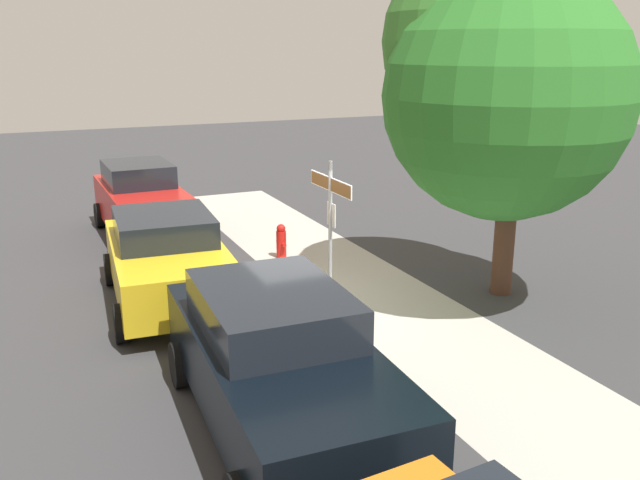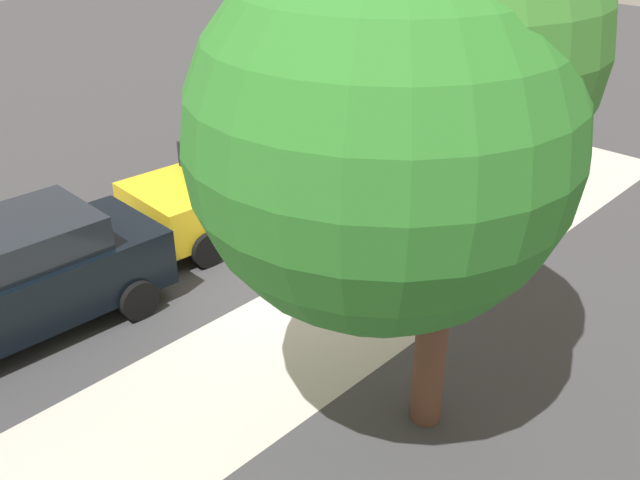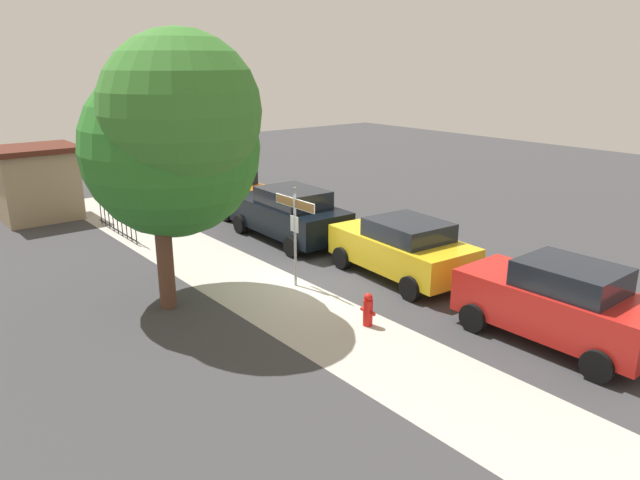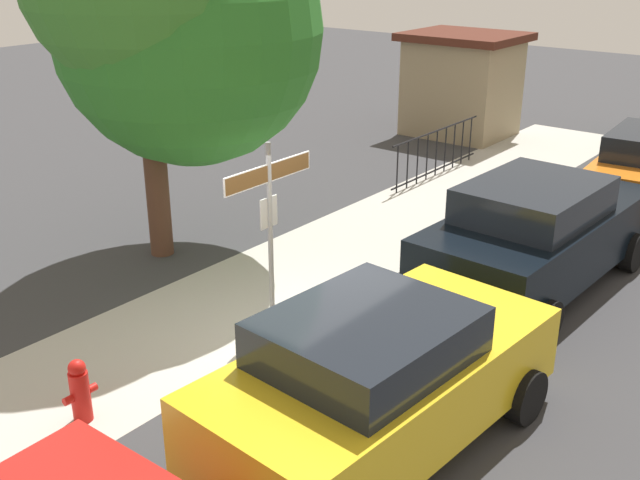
% 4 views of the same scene
% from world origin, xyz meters
% --- Properties ---
extents(ground_plane, '(60.00, 60.00, 0.00)m').
position_xyz_m(ground_plane, '(0.00, 0.00, 0.00)').
color(ground_plane, '#38383A').
extents(sidewalk_strip, '(24.00, 2.60, 0.00)m').
position_xyz_m(sidewalk_strip, '(2.00, 1.30, 0.00)').
color(sidewalk_strip, '#B3AFA5').
rests_on(sidewalk_strip, ground_plane).
extents(street_sign, '(1.65, 0.07, 2.66)m').
position_xyz_m(street_sign, '(0.06, 0.40, 1.84)').
color(street_sign, '#9EA0A5').
rests_on(street_sign, ground_plane).
extents(shade_tree, '(4.66, 4.21, 6.47)m').
position_xyz_m(shade_tree, '(0.96, 3.12, 4.10)').
color(shade_tree, brown).
rests_on(shade_tree, ground_plane).
extents(car_red, '(4.12, 2.00, 1.82)m').
position_xyz_m(car_red, '(-6.05, -1.90, 0.92)').
color(car_red, red).
rests_on(car_red, ground_plane).
extents(car_yellow, '(4.32, 2.37, 1.65)m').
position_xyz_m(car_yellow, '(-1.25, -2.27, 0.85)').
color(car_yellow, gold).
rests_on(car_yellow, ground_plane).
extents(car_black, '(4.76, 2.25, 1.76)m').
position_xyz_m(car_black, '(3.55, -1.92, 0.90)').
color(car_black, black).
rests_on(car_black, ground_plane).
extents(fire_hydrant, '(0.42, 0.22, 0.78)m').
position_xyz_m(fire_hydrant, '(-2.95, 0.60, 0.38)').
color(fire_hydrant, red).
rests_on(fire_hydrant, ground_plane).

